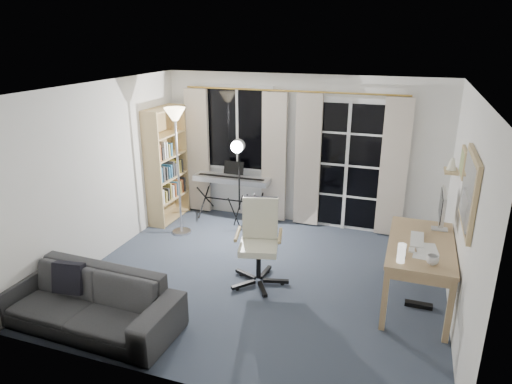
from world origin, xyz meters
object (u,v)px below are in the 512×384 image
torchiere_lamp (176,134)px  monitor (442,207)px  bookshelf (165,168)px  desk (421,250)px  studio_light (238,157)px  mug (433,259)px  keyboard_piano (232,180)px  sofa (85,293)px  office_chair (259,234)px

torchiere_lamp → monitor: (3.70, -0.41, -0.53)m
bookshelf → desk: bookshelf is taller
studio_light → mug: size_ratio=12.13×
desk → mug: mug is taller
monitor → keyboard_piano: bearing=159.9°
keyboard_piano → mug: bearing=-35.3°
bookshelf → sofa: 3.05m
office_chair → monitor: size_ratio=1.94×
studio_light → monitor: bearing=-21.1°
torchiere_lamp → monitor: torchiere_lamp is taller
office_chair → sofa: office_chair is taller
desk → sofa: sofa is taller
monitor → office_chair: bearing=-165.2°
desk → monitor: size_ratio=2.60×
monitor → sofa: 4.13m
keyboard_piano → sofa: keyboard_piano is taller
keyboard_piano → monitor: monitor is taller
desk → monitor: 0.62m
mug → bookshelf: bearing=156.2°
office_chair → monitor: 2.19m
studio_light → mug: bearing=-37.9°
studio_light → office_chair: 1.65m
mug → desk: bearing=101.3°
studio_light → sofa: 3.04m
office_chair → bookshelf: bearing=133.1°
monitor → mug: (-0.10, -0.95, -0.23)m
mug → monitor: bearing=84.2°
studio_light → sofa: studio_light is taller
office_chair → mug: bearing=-25.2°
bookshelf → mug: bearing=-22.7°
desk → sofa: size_ratio=0.70×
torchiere_lamp → keyboard_piano: size_ratio=1.54×
studio_light → sofa: size_ratio=0.74×
keyboard_piano → bookshelf: bearing=-164.1°
bookshelf → desk: size_ratio=1.32×
sofa → bookshelf: bearing=105.0°
bookshelf → studio_light: (1.33, -0.08, 0.32)m
office_chair → mug: 2.04m
torchiere_lamp → studio_light: 0.98m
monitor → mug: bearing=-95.4°
bookshelf → desk: bearing=-17.0°
keyboard_piano → sofa: 3.28m
torchiere_lamp → sofa: bearing=-85.6°
torchiere_lamp → office_chair: (1.62, -0.95, -0.96)m
monitor → sofa: size_ratio=0.27×
keyboard_piano → mug: 3.71m
torchiere_lamp → desk: torchiere_lamp is taller
torchiere_lamp → office_chair: 2.10m
studio_light → torchiere_lamp: bearing=-161.4°
keyboard_piano → office_chair: bearing=-58.8°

